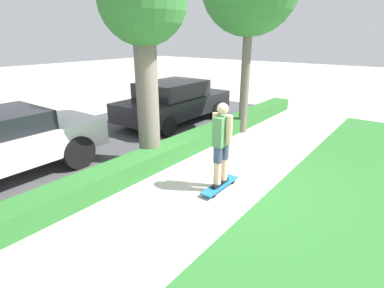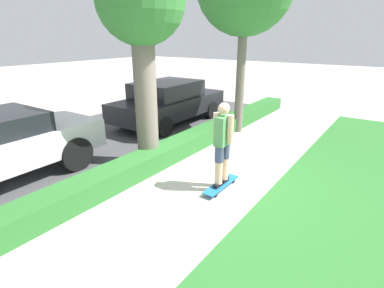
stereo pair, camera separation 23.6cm
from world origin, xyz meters
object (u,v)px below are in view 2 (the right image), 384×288
Objects in this scene: skater_person at (223,143)px; tree_mid at (141,11)px; parked_car_middle at (169,101)px; skateboard at (221,185)px.

tree_mid is at bearing 86.55° from skater_person.
skateboard is at bearing -129.60° from parked_car_middle.
skater_person is 0.38× the size of parked_car_middle.
skateboard is at bearing -93.45° from tree_mid.
skater_person is at bearing -129.60° from parked_car_middle.
parked_car_middle is (3.02, 1.84, -2.58)m from tree_mid.
skateboard is 0.64× the size of skater_person.
skater_person is at bearing 135.00° from skateboard.
skater_person is 5.00m from parked_car_middle.
skater_person reaches higher than parked_car_middle.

